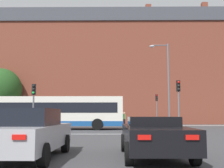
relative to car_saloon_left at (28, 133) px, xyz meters
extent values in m
cube|color=silver|center=(2.10, 10.96, -0.79)|extent=(8.30, 0.30, 0.01)
cube|color=gray|center=(2.10, 26.35, -0.79)|extent=(69.22, 2.50, 0.01)
cube|color=brown|center=(-1.53, 35.72, 6.58)|extent=(48.00, 11.17, 14.75)
cube|color=#42444C|center=(-1.53, 35.72, 14.95)|extent=(48.96, 11.61, 1.98)
cube|color=brown|center=(-11.39, 38.19, 17.23)|extent=(0.90, 0.90, 2.57)
cube|color=brown|center=(-1.73, 36.84, 17.23)|extent=(0.90, 0.90, 2.57)
cube|color=brown|center=(8.23, 35.67, 17.23)|extent=(0.90, 0.90, 2.57)
cube|color=brown|center=(17.19, 34.93, 17.23)|extent=(0.90, 0.90, 2.57)
cube|color=#9E9EA3|center=(0.00, 0.01, -0.12)|extent=(1.98, 4.82, 0.71)
cube|color=black|center=(0.00, -0.04, 0.50)|extent=(1.67, 2.18, 0.52)
cylinder|color=black|center=(-0.89, 1.51, -0.47)|extent=(0.23, 0.64, 0.64)
cylinder|color=black|center=(0.94, 1.48, -0.47)|extent=(0.23, 0.64, 0.64)
cylinder|color=black|center=(0.89, -1.49, -0.47)|extent=(0.23, 0.64, 0.64)
cube|color=red|center=(0.56, -2.41, 0.06)|extent=(0.32, 0.05, 0.12)
cube|color=black|center=(3.99, 0.30, -0.14)|extent=(1.90, 4.69, 0.67)
cube|color=black|center=(3.99, 0.42, 0.35)|extent=(1.61, 1.42, 0.31)
cylinder|color=black|center=(3.09, 1.74, -0.47)|extent=(0.23, 0.64, 0.64)
cylinder|color=black|center=(4.86, 1.76, -0.47)|extent=(0.23, 0.64, 0.64)
cylinder|color=black|center=(3.12, -1.15, -0.47)|extent=(0.23, 0.64, 0.64)
cylinder|color=black|center=(4.89, -1.13, -0.47)|extent=(0.23, 0.64, 0.64)
cube|color=red|center=(3.44, -2.06, 0.03)|extent=(0.32, 0.05, 0.12)
cube|color=red|center=(4.59, -2.04, 0.03)|extent=(0.32, 0.05, 0.12)
cube|color=silver|center=(-2.41, 16.98, 0.87)|extent=(11.66, 2.47, 2.61)
cube|color=#194C8E|center=(-2.41, 16.98, -0.22)|extent=(11.68, 2.49, 0.44)
cube|color=black|center=(-2.41, 16.98, 1.17)|extent=(10.73, 2.50, 0.90)
cylinder|color=black|center=(-6.02, 15.79, -0.29)|extent=(1.00, 0.28, 1.00)
cylinder|color=black|center=(-6.02, 18.17, -0.29)|extent=(1.00, 0.28, 1.00)
cylinder|color=black|center=(1.21, 15.79, -0.29)|extent=(1.00, 0.28, 1.00)
cylinder|color=black|center=(1.21, 18.17, -0.29)|extent=(1.00, 0.28, 1.00)
cylinder|color=slate|center=(-3.28, 11.76, 0.61)|extent=(0.12, 0.12, 2.81)
cube|color=black|center=(-3.28, 11.76, 2.42)|extent=(0.26, 0.20, 0.80)
sphere|color=black|center=(-3.28, 11.63, 2.68)|extent=(0.17, 0.17, 0.17)
sphere|color=black|center=(-3.28, 11.63, 2.42)|extent=(0.17, 0.17, 0.17)
sphere|color=#1ED14C|center=(-3.28, 11.63, 2.16)|extent=(0.17, 0.17, 0.17)
cylinder|color=slate|center=(7.35, 11.48, 0.73)|extent=(0.12, 0.12, 3.03)
cube|color=black|center=(7.35, 11.48, 2.64)|extent=(0.26, 0.20, 0.80)
sphere|color=red|center=(7.35, 11.35, 2.90)|extent=(0.17, 0.17, 0.17)
sphere|color=black|center=(7.35, 11.35, 2.64)|extent=(0.17, 0.17, 0.17)
sphere|color=black|center=(7.35, 11.35, 2.39)|extent=(0.17, 0.17, 0.17)
cylinder|color=slate|center=(7.86, 25.63, 0.72)|extent=(0.12, 0.12, 3.03)
cube|color=black|center=(7.86, 25.63, 2.64)|extent=(0.26, 0.20, 0.80)
sphere|color=red|center=(7.86, 25.50, 2.89)|extent=(0.17, 0.17, 0.17)
sphere|color=black|center=(7.86, 25.50, 2.64)|extent=(0.17, 0.17, 0.17)
sphere|color=black|center=(7.86, 25.50, 2.38)|extent=(0.17, 0.17, 0.17)
cylinder|color=slate|center=(7.83, 17.60, 3.28)|extent=(0.16, 0.16, 8.13)
cylinder|color=slate|center=(7.07, 17.60, 7.19)|extent=(1.53, 0.10, 0.10)
ellipsoid|color=#B2B2B7|center=(6.30, 17.60, 7.09)|extent=(0.50, 0.36, 0.22)
cylinder|color=black|center=(3.81, 26.19, -0.40)|extent=(0.13, 0.13, 0.78)
cylinder|color=black|center=(3.66, 26.12, -0.40)|extent=(0.13, 0.13, 0.78)
cube|color=#336B38|center=(3.74, 26.16, 0.29)|extent=(0.46, 0.37, 0.62)
sphere|color=tan|center=(3.74, 26.16, 0.72)|extent=(0.23, 0.23, 0.23)
cylinder|color=black|center=(3.96, 27.00, -0.40)|extent=(0.13, 0.13, 0.79)
cylinder|color=black|center=(3.93, 27.17, -0.40)|extent=(0.13, 0.13, 0.79)
cube|color=olive|center=(3.94, 27.08, 0.31)|extent=(0.29, 0.43, 0.63)
sphere|color=tan|center=(3.94, 27.08, 0.75)|extent=(0.24, 0.24, 0.24)
cylinder|color=#4C3823|center=(-12.67, 28.67, 0.41)|extent=(0.36, 0.36, 2.40)
ellipsoid|color=#234C1E|center=(-12.67, 28.67, 3.93)|extent=(5.46, 5.46, 5.73)
camera|label=1|loc=(2.74, -8.86, 0.58)|focal=45.00mm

